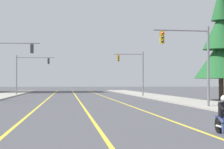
{
  "coord_description": "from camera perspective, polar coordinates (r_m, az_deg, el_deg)",
  "views": [
    {
      "loc": [
        -1.34,
        -6.87,
        1.91
      ],
      "look_at": [
        1.77,
        21.96,
        2.49
      ],
      "focal_mm": 67.32,
      "sensor_mm": 36.0,
      "label": 1
    }
  ],
  "objects": [
    {
      "name": "traffic_signal_mid_left",
      "position": [
        66.33,
        -11.37,
        0.82
      ],
      "size": [
        5.87,
        0.37,
        6.2
      ],
      "color": "slate",
      "rests_on": "ground"
    },
    {
      "name": "lane_stripe_center",
      "position": [
        51.92,
        -4.71,
        -3.24
      ],
      "size": [
        0.16,
        100.0,
        0.01
      ],
      "primitive_type": "cube",
      "color": "yellow",
      "rests_on": "ground"
    },
    {
      "name": "lane_stripe_left",
      "position": [
        51.95,
        -8.66,
        -3.23
      ],
      "size": [
        0.16,
        100.0,
        0.01
      ],
      "primitive_type": "cube",
      "color": "yellow",
      "rests_on": "ground"
    },
    {
      "name": "traffic_signal_near_left",
      "position": [
        42.83,
        -14.67,
        1.86
      ],
      "size": [
        5.29,
        0.49,
        6.2
      ],
      "color": "slate",
      "rests_on": "ground"
    },
    {
      "name": "sidewalk_kerb_right",
      "position": [
        48.42,
        8.25,
        -3.31
      ],
      "size": [
        4.4,
        110.0,
        0.14
      ],
      "primitive_type": "cube",
      "color": "#9E998E",
      "rests_on": "ground"
    },
    {
      "name": "traffic_signal_mid_right",
      "position": [
        57.63,
        3.11,
        0.99
      ],
      "size": [
        4.08,
        0.37,
        6.2
      ],
      "color": "slate",
      "rests_on": "ground"
    },
    {
      "name": "lane_stripe_right",
      "position": [
        52.17,
        -0.39,
        -3.24
      ],
      "size": [
        0.16,
        100.0,
        0.01
      ],
      "primitive_type": "cube",
      "color": "yellow",
      "rests_on": "ground"
    },
    {
      "name": "traffic_signal_near_right",
      "position": [
        32.21,
        10.93,
        2.71
      ],
      "size": [
        4.35,
        0.57,
        6.2
      ],
      "color": "slate",
      "rests_on": "ground"
    },
    {
      "name": "conifer_tree_right_verge_far",
      "position": [
        47.42,
        14.58,
        3.75
      ],
      "size": [
        5.87,
        5.87,
        12.92
      ],
      "color": "#423023",
      "rests_on": "ground"
    }
  ]
}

